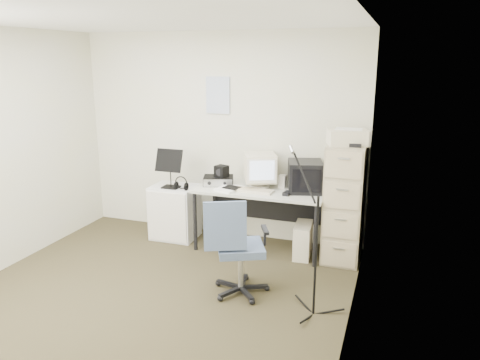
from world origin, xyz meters
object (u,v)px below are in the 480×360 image
(filing_cabinet, at_px, (344,203))
(side_cart, at_px, (175,212))
(desk, at_px, (260,219))
(office_chair, at_px, (241,246))

(filing_cabinet, bearing_deg, side_cart, -178.78)
(desk, bearing_deg, filing_cabinet, 1.81)
(desk, xyz_separation_m, office_chair, (0.14, -1.11, 0.11))
(filing_cabinet, relative_size, side_cart, 1.95)
(filing_cabinet, distance_m, desk, 0.99)
(filing_cabinet, relative_size, office_chair, 1.37)
(filing_cabinet, distance_m, office_chair, 1.41)
(office_chair, relative_size, side_cart, 1.43)
(side_cart, bearing_deg, filing_cabinet, 0.27)
(filing_cabinet, bearing_deg, office_chair, -125.63)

